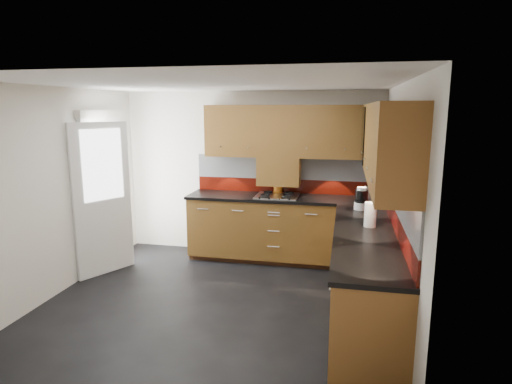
% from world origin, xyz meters
% --- Properties ---
extents(room, '(4.00, 3.80, 2.64)m').
position_xyz_m(room, '(0.00, 0.00, 1.50)').
color(room, black).
extents(base_cabinets, '(2.70, 3.20, 0.95)m').
position_xyz_m(base_cabinets, '(1.07, 0.72, 0.44)').
color(base_cabinets, '#5A3614').
rests_on(base_cabinets, room).
extents(countertop, '(2.72, 3.22, 0.04)m').
position_xyz_m(countertop, '(1.05, 0.70, 0.92)').
color(countertop, black).
rests_on(countertop, base_cabinets).
extents(backsplash, '(2.70, 3.20, 0.54)m').
position_xyz_m(backsplash, '(1.28, 0.93, 1.21)').
color(backsplash, maroon).
rests_on(backsplash, countertop).
extents(upper_cabinets, '(2.50, 3.20, 0.72)m').
position_xyz_m(upper_cabinets, '(1.23, 0.78, 1.84)').
color(upper_cabinets, '#5A3614').
rests_on(upper_cabinets, room).
extents(extractor_hood, '(0.60, 0.33, 0.40)m').
position_xyz_m(extractor_hood, '(0.45, 1.64, 1.28)').
color(extractor_hood, '#5A3614').
rests_on(extractor_hood, room).
extents(glass_cabinet, '(0.32, 0.80, 0.66)m').
position_xyz_m(glass_cabinet, '(1.71, 1.07, 1.87)').
color(glass_cabinet, black).
rests_on(glass_cabinet, room).
extents(back_door, '(0.42, 1.19, 2.04)m').
position_xyz_m(back_door, '(-1.78, 0.75, 1.03)').
color(back_door, white).
rests_on(back_door, room).
extents(gas_hob, '(0.59, 0.52, 0.05)m').
position_xyz_m(gas_hob, '(0.45, 1.47, 0.96)').
color(gas_hob, silver).
rests_on(gas_hob, countertop).
extents(utensil_pot, '(0.13, 0.13, 0.46)m').
position_xyz_m(utensil_pot, '(0.43, 1.70, 1.04)').
color(utensil_pot, '#C96912').
rests_on(utensil_pot, countertop).
extents(toaster, '(0.25, 0.17, 0.17)m').
position_xyz_m(toaster, '(1.75, 1.62, 1.02)').
color(toaster, silver).
rests_on(toaster, countertop).
extents(food_processor, '(0.17, 0.17, 0.28)m').
position_xyz_m(food_processor, '(1.57, 0.92, 1.07)').
color(food_processor, white).
rests_on(food_processor, countertop).
extents(paper_towel, '(0.16, 0.16, 0.26)m').
position_xyz_m(paper_towel, '(1.64, 0.15, 1.07)').
color(paper_towel, white).
rests_on(paper_towel, countertop).
extents(orange_cloth, '(0.18, 0.17, 0.02)m').
position_xyz_m(orange_cloth, '(1.58, 1.08, 0.95)').
color(orange_cloth, '#D54417').
rests_on(orange_cloth, countertop).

